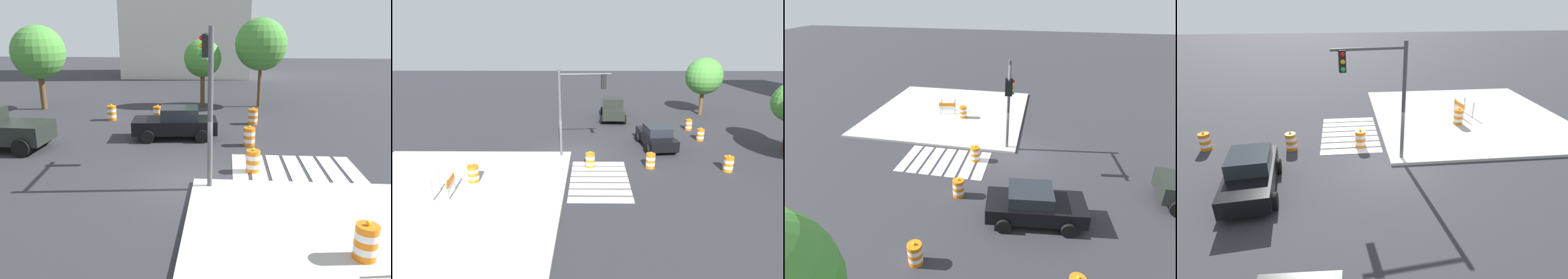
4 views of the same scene
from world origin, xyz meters
TOP-DOWN VIEW (x-y plane):
  - ground_plane at (0.00, 0.00)m, footprint 120.00×120.00m
  - sidewalk_corner at (6.00, -6.00)m, footprint 12.00×12.00m
  - crosswalk_stripes at (4.00, 1.80)m, footprint 5.10×3.20m
  - sports_car at (-1.43, 5.97)m, footprint 4.48×2.49m
  - traffic_barrel_near_corner at (2.25, 1.29)m, footprint 0.56×0.56m
  - traffic_barrel_median_near at (2.76, 9.34)m, footprint 0.56×0.56m
  - traffic_barrel_median_far at (2.30, 4.90)m, footprint 0.56×0.56m
  - traffic_barrel_on_sidewalk at (4.58, -4.88)m, footprint 0.56×0.56m
  - construction_barricade at (6.04, -5.60)m, footprint 1.34×0.96m
  - traffic_light_pole at (0.47, 0.53)m, footprint 0.66×3.28m

SIDE VIEW (x-z plane):
  - ground_plane at x=0.00m, z-range 0.00..0.00m
  - crosswalk_stripes at x=4.00m, z-range 0.00..0.02m
  - sidewalk_corner at x=6.00m, z-range 0.00..0.15m
  - traffic_barrel_near_corner at x=2.25m, z-range -0.06..0.96m
  - traffic_barrel_median_near at x=2.76m, z-range -0.06..0.96m
  - traffic_barrel_median_far at x=2.30m, z-range -0.06..0.96m
  - traffic_barrel_on_sidewalk at x=4.58m, z-range 0.09..1.11m
  - construction_barricade at x=6.04m, z-range 0.22..1.22m
  - sports_car at x=-1.43m, z-range 0.00..1.63m
  - traffic_light_pole at x=0.47m, z-range 1.16..6.66m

